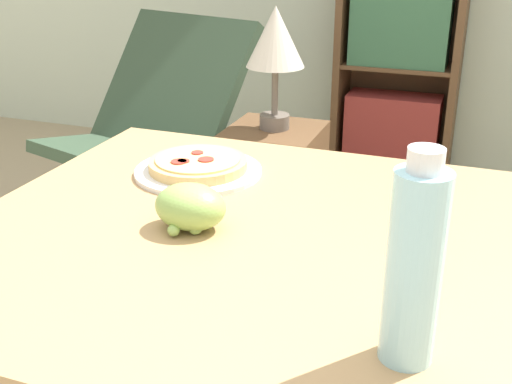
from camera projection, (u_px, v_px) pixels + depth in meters
The scene contains 8 objects.
dining_table at pixel (365, 300), 1.05m from camera, with size 1.40×0.90×0.77m.
pizza_on_plate at pixel (198, 167), 1.33m from camera, with size 0.26×0.26×0.04m.
grape_bunch at pixel (190, 207), 1.08m from camera, with size 0.12×0.10×0.08m.
drink_bottle at pixel (414, 266), 0.72m from camera, with size 0.06×0.06×0.26m.
lounge_chair_near at pixel (149, 164), 2.77m from camera, with size 0.85×0.93×0.88m.
bookshelf at pixel (402, 18), 3.15m from camera, with size 0.61×0.30×1.72m.
side_table at pixel (274, 196), 2.48m from camera, with size 0.34×0.34×0.55m.
table_lamp at pixel (275, 43), 2.25m from camera, with size 0.21×0.21×0.44m.
Camera 1 is at (0.28, -0.83, 1.25)m, focal length 45.00 mm.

